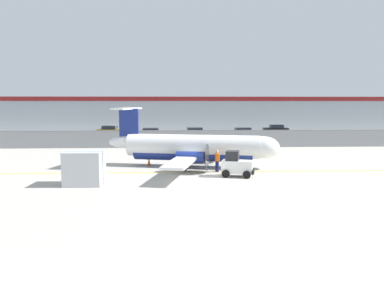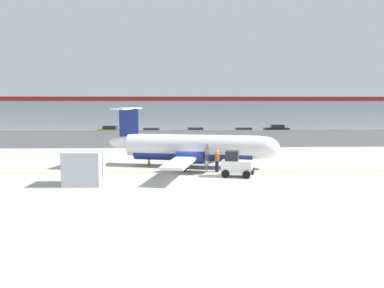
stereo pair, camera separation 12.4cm
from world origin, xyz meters
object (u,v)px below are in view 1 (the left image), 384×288
at_px(parked_car_3, 242,133).
at_px(parked_car_2, 194,133).
at_px(commuter_airplane, 196,148).
at_px(parked_car_0, 110,131).
at_px(baggage_tug, 236,165).
at_px(parked_car_4, 276,129).
at_px(cargo_container, 84,168).
at_px(traffic_cone_near_right, 182,162).
at_px(traffic_cone_near_left, 149,162).
at_px(parked_car_1, 152,133).
at_px(ground_crew_worker, 217,160).

bearing_deg(parked_car_3, parked_car_2, -8.13).
distance_m(commuter_airplane, parked_car_0, 31.75).
height_order(baggage_tug, parked_car_4, baggage_tug).
relative_size(cargo_container, parked_car_3, 0.57).
distance_m(baggage_tug, parked_car_2, 28.96).
bearing_deg(parked_car_0, traffic_cone_near_right, -62.90).
xyz_separation_m(commuter_airplane, parked_car_2, (1.09, 24.54, -0.71)).
height_order(commuter_airplane, parked_car_3, commuter_airplane).
height_order(traffic_cone_near_left, parked_car_0, parked_car_0).
height_order(traffic_cone_near_right, parked_car_1, parked_car_1).
bearing_deg(parked_car_1, cargo_container, -91.44).
bearing_deg(traffic_cone_near_left, parked_car_2, 77.90).
height_order(baggage_tug, parked_car_3, baggage_tug).
xyz_separation_m(parked_car_1, parked_car_3, (13.37, 0.40, 0.00)).
height_order(ground_crew_worker, parked_car_0, same).
bearing_deg(baggage_tug, parked_car_4, 86.32).
relative_size(traffic_cone_near_left, parked_car_0, 0.15).
distance_m(baggage_tug, traffic_cone_near_right, 6.37).
bearing_deg(traffic_cone_near_right, parked_car_2, 84.60).
height_order(commuter_airplane, traffic_cone_near_right, commuter_airplane).
relative_size(traffic_cone_near_right, parked_car_1, 0.15).
xyz_separation_m(baggage_tug, traffic_cone_near_right, (-3.91, 4.99, -0.54)).
bearing_deg(traffic_cone_near_left, ground_crew_worker, -31.52).
height_order(cargo_container, traffic_cone_near_right, cargo_container).
bearing_deg(ground_crew_worker, parked_car_0, -96.71).
bearing_deg(traffic_cone_near_left, commuter_airplane, -12.86).
bearing_deg(parked_car_3, cargo_container, 58.98).
xyz_separation_m(commuter_airplane, parked_car_4, (15.34, 31.44, -0.71)).
xyz_separation_m(commuter_airplane, ground_crew_worker, (1.54, -2.48, -0.65)).
xyz_separation_m(baggage_tug, parked_car_3, (5.51, 28.33, 0.04)).
bearing_deg(baggage_tug, ground_crew_worker, 137.89).
relative_size(parked_car_0, parked_car_1, 1.02).
xyz_separation_m(cargo_container, parked_car_3, (15.91, 30.51, -0.21)).
height_order(traffic_cone_near_left, traffic_cone_near_right, same).
xyz_separation_m(parked_car_0, parked_car_3, (20.34, -5.39, 0.00)).
relative_size(commuter_airplane, parked_car_1, 3.71).
distance_m(ground_crew_worker, parked_car_3, 27.27).
distance_m(cargo_container, traffic_cone_near_right, 9.71).
distance_m(cargo_container, parked_car_3, 34.41).
relative_size(ground_crew_worker, parked_car_3, 0.40).
distance_m(parked_car_1, parked_car_3, 13.37).
bearing_deg(baggage_tug, commuter_airplane, 137.75).
height_order(cargo_container, parked_car_2, cargo_container).
height_order(traffic_cone_near_left, parked_car_4, parked_car_4).
height_order(commuter_airplane, parked_car_0, commuter_airplane).
height_order(commuter_airplane, traffic_cone_near_left, commuter_airplane).
bearing_deg(ground_crew_worker, baggage_tug, 92.27).
relative_size(ground_crew_worker, parked_car_2, 0.39).
xyz_separation_m(commuter_airplane, traffic_cone_near_left, (-3.97, 0.91, -1.29)).
height_order(commuter_airplane, baggage_tug, commuter_airplane).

